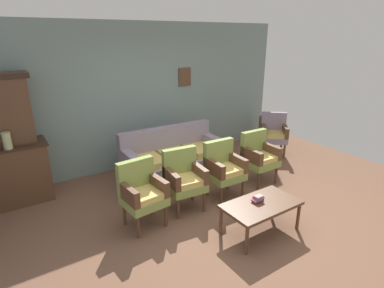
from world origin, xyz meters
name	(u,v)px	position (x,y,z in m)	size (l,w,h in m)	color
ground_plane	(230,221)	(0.00, 0.00, 0.00)	(7.68, 7.68, 0.00)	brown
wall_back_with_decor	(144,96)	(0.00, 2.63, 1.35)	(6.40, 0.09, 2.70)	gray
side_cabinet	(9,175)	(-2.45, 2.25, 0.47)	(1.16, 0.55, 0.93)	brown
vase_on_cabinet	(7,141)	(-2.39, 2.07, 1.05)	(0.12, 0.12, 0.24)	#B6BC83
floral_couch	(174,161)	(0.05, 1.63, 0.33)	(1.81, 0.84, 0.90)	gray
armchair_by_doorway	(142,191)	(-1.03, 0.62, 0.50)	(0.56, 0.53, 0.90)	#849947
armchair_row_middle	(184,177)	(-0.33, 0.67, 0.50)	(0.57, 0.54, 0.90)	#849947
armchair_near_cabinet	(224,167)	(0.38, 0.64, 0.50)	(0.54, 0.51, 0.90)	#849947
armchair_near_couch_end	(259,155)	(1.21, 0.70, 0.50)	(0.53, 0.50, 0.90)	#849947
wingback_chair_by_fireplace	(274,132)	(2.42, 1.47, 0.50)	(0.71, 0.71, 0.90)	gray
coffee_table	(261,206)	(0.17, -0.39, 0.38)	(1.00, 0.56, 0.42)	brown
book_stack_on_table	(258,199)	(0.16, -0.33, 0.46)	(0.16, 0.10, 0.09)	brown
floor_vase_by_wall	(264,129)	(2.85, 2.15, 0.32)	(0.26, 0.26, 0.64)	brown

